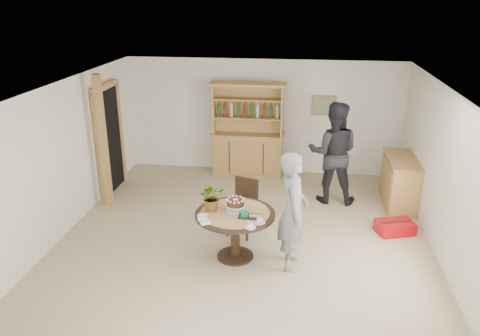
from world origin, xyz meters
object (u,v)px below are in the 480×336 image
dining_table (235,222)px  teen_boy (293,211)px  dining_chair (244,203)px  adult_person (333,153)px  red_suitcase (395,227)px  hutch (248,144)px  sideboard (400,182)px

dining_table → teen_boy: size_ratio=0.68×
dining_chair → adult_person: bearing=62.9°
red_suitcase → adult_person: bearing=112.9°
hutch → adult_person: (1.77, -1.22, 0.29)m
dining_table → adult_person: size_ratio=0.61×
sideboard → teen_boy: (-1.95, -2.39, 0.41)m
sideboard → adult_person: size_ratio=0.64×
sideboard → dining_table: sideboard is taller
dining_table → adult_person: 2.80m
teen_boy → adult_person: (0.68, 2.41, 0.09)m
dining_chair → teen_boy: bearing=-30.0°
hutch → dining_chair: 2.72m
adult_person → red_suitcase: (1.03, -1.18, -0.88)m
dining_chair → red_suitcase: size_ratio=1.36×
hutch → dining_chair: bearing=-84.5°
dining_table → red_suitcase: dining_table is taller
teen_boy → adult_person: adult_person is taller
dining_chair → dining_table: bearing=-73.5°
teen_boy → dining_table: bearing=80.1°
hutch → dining_table: hutch is taller
sideboard → red_suitcase: bearing=-101.7°
dining_table → teen_boy: 0.90m
hutch → teen_boy: 3.80m
dining_table → adult_person: bearing=56.5°
dining_chair → adult_person: 2.16m
dining_table → adult_person: adult_person is taller
teen_boy → red_suitcase: teen_boy is taller
adult_person → red_suitcase: 1.80m
hutch → red_suitcase: bearing=-40.6°
dining_chair → sideboard: bearing=46.1°
teen_boy → red_suitcase: 2.25m
sideboard → dining_table: bearing=-140.7°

